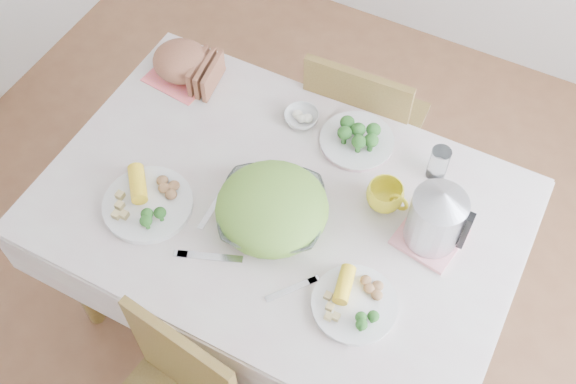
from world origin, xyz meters
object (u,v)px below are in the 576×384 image
at_px(dinner_plate_left, 148,205).
at_px(electric_kettle, 436,217).
at_px(salad_bowl, 272,212).
at_px(yellow_mug, 385,196).
at_px(dinner_plate_right, 354,304).
at_px(dining_table, 281,262).
at_px(chair_far, 366,122).

relative_size(dinner_plate_left, electric_kettle, 1.24).
bearing_deg(salad_bowl, yellow_mug, 36.50).
distance_m(dinner_plate_left, dinner_plate_right, 0.72).
distance_m(dining_table, yellow_mug, 0.54).
bearing_deg(dinner_plate_left, yellow_mug, 28.19).
bearing_deg(dinner_plate_left, salad_bowl, 20.73).
distance_m(salad_bowl, yellow_mug, 0.36).
bearing_deg(dinner_plate_right, dining_table, 149.42).
xyz_separation_m(chair_far, electric_kettle, (0.44, -0.58, 0.42)).
bearing_deg(salad_bowl, electric_kettle, 19.46).
relative_size(salad_bowl, dinner_plate_left, 1.14).
bearing_deg(electric_kettle, dinner_plate_right, -93.62).
distance_m(dinner_plate_right, electric_kettle, 0.35).
distance_m(salad_bowl, dinner_plate_left, 0.40).
xyz_separation_m(dining_table, chair_far, (0.03, 0.69, 0.09)).
xyz_separation_m(chair_far, salad_bowl, (-0.02, -0.74, 0.34)).
height_order(dinner_plate_right, electric_kettle, electric_kettle).
relative_size(salad_bowl, electric_kettle, 1.42).
bearing_deg(dinner_plate_right, electric_kettle, 70.57).
bearing_deg(chair_far, dining_table, 84.84).
height_order(chair_far, dinner_plate_right, chair_far).
xyz_separation_m(dining_table, dinner_plate_right, (0.36, -0.21, 0.40)).
xyz_separation_m(dining_table, dinner_plate_left, (-0.36, -0.20, 0.40)).
height_order(dinner_plate_left, dinner_plate_right, dinner_plate_left).
xyz_separation_m(chair_far, yellow_mug, (0.26, -0.53, 0.34)).
bearing_deg(dinner_plate_right, dinner_plate_left, 179.12).
distance_m(dining_table, dinner_plate_left, 0.57).
distance_m(chair_far, salad_bowl, 0.82).
height_order(dining_table, yellow_mug, yellow_mug).
distance_m(salad_bowl, dinner_plate_right, 0.38).
bearing_deg(dining_table, electric_kettle, 12.55).
bearing_deg(dining_table, yellow_mug, 27.61).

